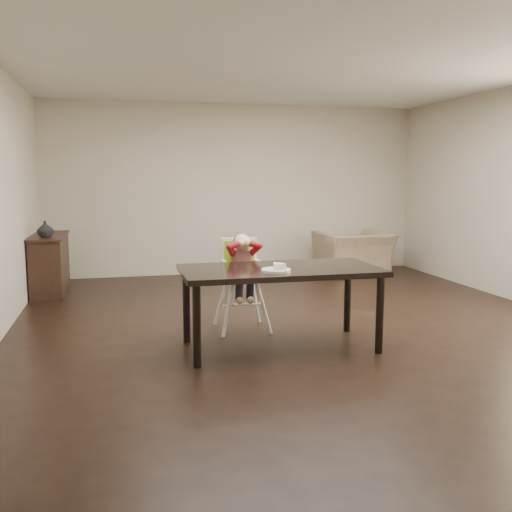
{
  "coord_description": "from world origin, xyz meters",
  "views": [
    {
      "loc": [
        -1.85,
        -5.55,
        1.59
      ],
      "look_at": [
        -0.52,
        -0.01,
        0.78
      ],
      "focal_mm": 40.0,
      "sensor_mm": 36.0,
      "label": 1
    }
  ],
  "objects_px": {
    "armchair": "(353,246)",
    "high_chair": "(241,262)",
    "sideboard": "(50,264)",
    "dining_table": "(280,276)"
  },
  "relations": [
    {
      "from": "dining_table",
      "to": "sideboard",
      "type": "distance_m",
      "value": 3.91
    },
    {
      "from": "armchair",
      "to": "sideboard",
      "type": "height_order",
      "value": "armchair"
    },
    {
      "from": "armchair",
      "to": "high_chair",
      "type": "bearing_deg",
      "value": 43.4
    },
    {
      "from": "high_chair",
      "to": "sideboard",
      "type": "relative_size",
      "value": 0.79
    },
    {
      "from": "high_chair",
      "to": "armchair",
      "type": "distance_m",
      "value": 3.62
    },
    {
      "from": "high_chair",
      "to": "armchair",
      "type": "bearing_deg",
      "value": 48.41
    },
    {
      "from": "dining_table",
      "to": "armchair",
      "type": "relative_size",
      "value": 1.7
    },
    {
      "from": "armchair",
      "to": "sideboard",
      "type": "xyz_separation_m",
      "value": [
        -4.53,
        -0.3,
        -0.07
      ]
    },
    {
      "from": "sideboard",
      "to": "armchair",
      "type": "bearing_deg",
      "value": 3.76
    },
    {
      "from": "dining_table",
      "to": "armchair",
      "type": "distance_m",
      "value": 4.06
    }
  ]
}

